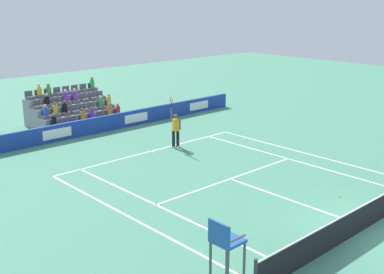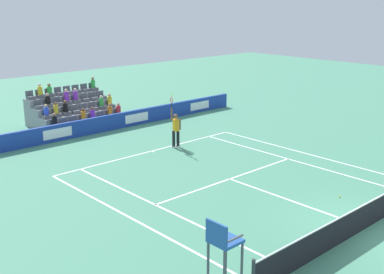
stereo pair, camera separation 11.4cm
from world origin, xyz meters
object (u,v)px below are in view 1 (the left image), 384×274
(tennis_net, at_px, (369,214))
(loose_tennis_ball, at_px, (340,196))
(tennis_player, at_px, (175,129))
(umpire_chair, at_px, (225,250))

(tennis_net, relative_size, loose_tennis_ball, 176.03)
(tennis_player, relative_size, loose_tennis_ball, 41.97)
(tennis_net, distance_m, loose_tennis_ball, 2.70)
(umpire_chair, bearing_deg, tennis_player, -125.81)
(tennis_net, relative_size, tennis_player, 4.19)
(tennis_net, height_order, tennis_player, tennis_player)
(tennis_net, relative_size, umpire_chair, 5.12)
(tennis_net, bearing_deg, umpire_chair, -2.61)
(tennis_net, height_order, loose_tennis_ball, tennis_net)
(tennis_player, bearing_deg, loose_tennis_ball, 91.78)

